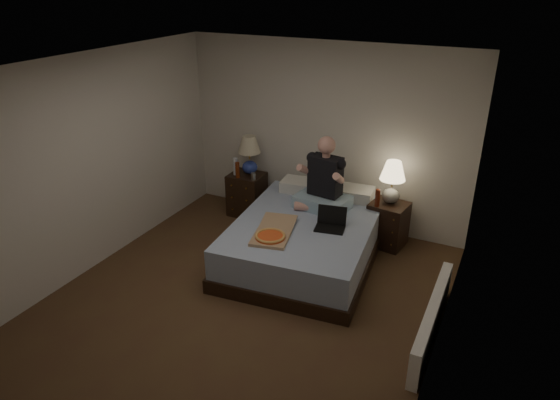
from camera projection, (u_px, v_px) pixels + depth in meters
The scene contains 19 objects.
floor at pixel (243, 302), 5.44m from camera, with size 4.00×4.50×0.00m, color brown.
ceiling at pixel (235, 68), 4.39m from camera, with size 4.00×4.50×0.00m, color white.
wall_back at pixel (324, 136), 6.74m from camera, with size 4.00×2.50×0.00m, color silver.
wall_front at pixel (54, 333), 3.08m from camera, with size 4.00×2.50×0.00m, color silver.
wall_left at pixel (89, 165), 5.72m from camera, with size 4.50×2.50×0.00m, color silver.
wall_right at pixel (449, 242), 4.11m from camera, with size 4.50×2.50×0.00m, color silver.
bed at pixel (305, 240), 6.13m from camera, with size 1.60×2.13×0.53m, color #506FA1.
nightstand_left at pixel (247, 194), 7.29m from camera, with size 0.48×0.43×0.62m, color black.
nightstand_right at pixel (388, 224), 6.46m from camera, with size 0.45×0.41×0.59m, color black.
lamp_left at pixel (249, 155), 7.08m from camera, with size 0.32×0.32×0.56m, color #2A3D9C, non-canonical shape.
lamp_right at pixel (392, 182), 6.25m from camera, with size 0.32×0.32×0.56m, color gray, non-canonical shape.
water_bottle at pixel (236, 166), 7.10m from camera, with size 0.07×0.07×0.25m, color silver.
soda_can at pixel (253, 176), 6.95m from camera, with size 0.07×0.07×0.10m, color #A2A29D.
beer_bottle_left at pixel (238, 170), 7.00m from camera, with size 0.06×0.06×0.23m, color #63250E.
beer_bottle_right at pixel (377, 198), 6.22m from camera, with size 0.06×0.06×0.23m, color #581B0C.
person at pixel (324, 174), 6.16m from camera, with size 0.66×0.52×0.93m, color black, non-canonical shape.
laptop at pixel (330, 220), 5.78m from camera, with size 0.34×0.28×0.24m, color black, non-canonical shape.
pizza_box at pixel (270, 237), 5.58m from camera, with size 0.40×0.76×0.08m, color tan, non-canonical shape.
radiator at pixel (432, 320), 4.84m from camera, with size 0.10×1.60×0.40m, color white.
Camera 1 is at (2.34, -3.83, 3.29)m, focal length 32.00 mm.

